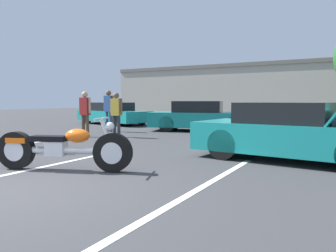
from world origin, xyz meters
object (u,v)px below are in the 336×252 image
parked_car_mid_row (201,117)px  spectator_by_show_car (109,107)px  show_car_hood_open (294,132)px  spectator_near_motorcycle (116,111)px  motorcycle (63,148)px  spectator_far_lot (85,110)px  parked_car_left_row (113,114)px

parked_car_mid_row → spectator_by_show_car: spectator_by_show_car is taller
show_car_hood_open → spectator_near_motorcycle: size_ratio=2.69×
motorcycle → spectator_far_lot: (-3.67, 4.45, 0.54)m
parked_car_mid_row → spectator_far_lot: 4.97m
parked_car_mid_row → spectator_by_show_car: bearing=-162.4°
parked_car_mid_row → spectator_far_lot: spectator_far_lot is taller
spectator_near_motorcycle → spectator_far_lot: size_ratio=0.98×
motorcycle → parked_car_left_row: 12.16m
spectator_near_motorcycle → spectator_far_lot: (-1.01, -0.51, 0.03)m
show_car_hood_open → parked_car_mid_row: 7.01m
parked_car_left_row → spectator_near_motorcycle: (4.24, -5.06, 0.37)m
parked_car_left_row → spectator_by_show_car: spectator_by_show_car is taller
motorcycle → spectator_by_show_car: (-4.25, 6.46, 0.62)m
show_car_hood_open → parked_car_left_row: bearing=152.5°
spectator_far_lot → show_car_hood_open: bearing=-9.3°
spectator_near_motorcycle → parked_car_left_row: bearing=129.9°
parked_car_mid_row → spectator_far_lot: (-2.71, -4.15, 0.35)m
spectator_near_motorcycle → show_car_hood_open: bearing=-15.2°
motorcycle → spectator_by_show_car: 7.76m
spectator_far_lot → parked_car_left_row: bearing=120.1°
spectator_by_show_car → motorcycle: bearing=-56.6°
motorcycle → spectator_far_lot: bearing=108.5°
motorcycle → parked_car_left_row: size_ratio=0.50×
motorcycle → parked_car_left_row: bearing=103.5°
spectator_near_motorcycle → spectator_by_show_car: 2.19m
spectator_near_motorcycle → spectator_far_lot: 1.13m
parked_car_left_row → spectator_near_motorcycle: size_ratio=3.14×
motorcycle → spectator_by_show_car: bearing=102.3°
parked_car_left_row → spectator_far_lot: bearing=-44.2°
show_car_hood_open → spectator_by_show_car: 8.47m
parked_car_mid_row → parked_car_left_row: parked_car_mid_row is taller
spectator_by_show_car → parked_car_mid_row: bearing=33.1°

